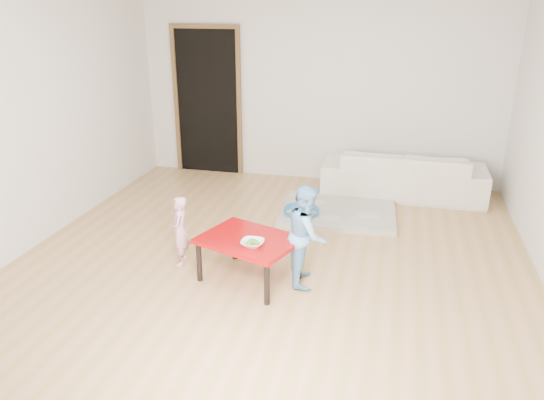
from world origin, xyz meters
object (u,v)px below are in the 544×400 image
at_px(bowl, 252,243).
at_px(child_pink, 180,231).
at_px(child_blue, 307,235).
at_px(sofa, 403,173).
at_px(red_table, 249,259).
at_px(basin, 301,214).

distance_m(bowl, child_pink, 0.87).
height_order(child_pink, child_blue, child_blue).
xyz_separation_m(sofa, bowl, (-1.26, -2.79, 0.14)).
height_order(sofa, bowl, sofa).
height_order(red_table, child_blue, child_blue).
relative_size(sofa, basin, 4.91).
relative_size(bowl, basin, 0.47).
distance_m(bowl, basin, 1.73).
bearing_deg(child_pink, basin, 132.40).
xyz_separation_m(sofa, child_blue, (-0.83, -2.55, 0.16)).
xyz_separation_m(sofa, child_pink, (-2.07, -2.49, 0.04)).
bearing_deg(child_blue, child_pink, 80.43).
relative_size(child_pink, basin, 1.64).
xyz_separation_m(bowl, child_blue, (0.44, 0.24, 0.02)).
relative_size(child_blue, basin, 2.21).
relative_size(sofa, child_blue, 2.22).
bearing_deg(child_blue, basin, 5.39).
bearing_deg(bowl, red_table, 116.90).
bearing_deg(bowl, child_pink, 159.59).
bearing_deg(sofa, bowl, 66.36).
height_order(bowl, child_blue, child_blue).
xyz_separation_m(child_pink, child_blue, (1.25, -0.06, 0.12)).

